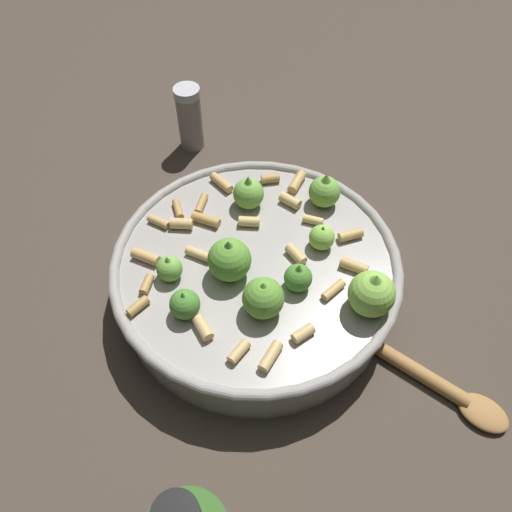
% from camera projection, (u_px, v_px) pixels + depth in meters
% --- Properties ---
extents(ground_plane, '(2.40, 2.40, 0.00)m').
position_uv_depth(ground_plane, '(256.00, 291.00, 0.62)').
color(ground_plane, '#42382D').
extents(cooking_pan, '(0.32, 0.32, 0.11)m').
position_uv_depth(cooking_pan, '(258.00, 273.00, 0.59)').
color(cooking_pan, '#9E9993').
rests_on(cooking_pan, ground).
extents(pepper_shaker, '(0.04, 0.04, 0.10)m').
position_uv_depth(pepper_shaker, '(190.00, 118.00, 0.74)').
color(pepper_shaker, gray).
rests_on(pepper_shaker, ground).
extents(wooden_spoon, '(0.10, 0.23, 0.02)m').
position_uv_depth(wooden_spoon, '(415.00, 370.00, 0.55)').
color(wooden_spoon, '#9E703D').
rests_on(wooden_spoon, ground).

